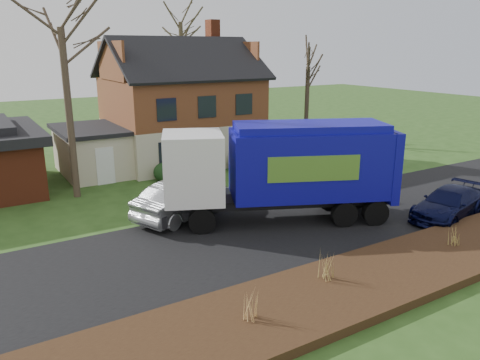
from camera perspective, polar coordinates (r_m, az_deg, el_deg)
ground at (r=19.84m, az=4.74°, el=-6.17°), size 120.00×120.00×0.00m
road at (r=19.84m, az=4.74°, el=-6.14°), size 80.00×7.00×0.02m
mulch_verge at (r=16.20m, az=16.02°, el=-11.48°), size 80.00×3.50×0.30m
main_house at (r=31.47m, az=-8.00°, el=9.51°), size 12.95×8.95×9.26m
garbage_truck at (r=20.34m, az=5.48°, el=1.75°), size 10.33×6.54×4.33m
silver_sedan at (r=21.22m, az=-6.78°, el=-2.32°), size 5.41×3.66×1.69m
navy_wagon at (r=23.02m, az=24.08°, el=-2.63°), size 4.93×2.81×1.35m
tree_front_east at (r=31.68m, az=8.39°, el=15.35°), size 3.20×3.20×8.90m
tree_back at (r=41.61m, az=-7.34°, el=20.30°), size 4.07×4.07×12.88m
grass_clump_west at (r=13.01m, az=1.33°, el=-14.93°), size 0.35×0.29×0.93m
grass_clump_mid at (r=15.29m, az=10.51°, el=-10.15°), size 0.35×0.29×0.98m
grass_clump_east at (r=19.32m, az=24.60°, el=-6.09°), size 0.30×0.25×0.76m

